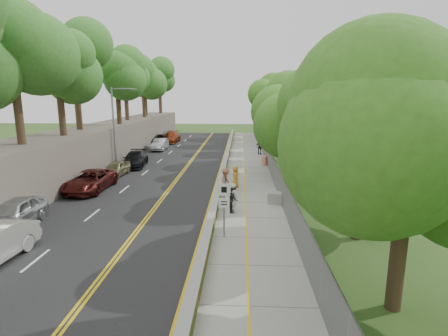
# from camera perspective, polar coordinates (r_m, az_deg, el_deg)

# --- Properties ---
(ground) EXTENTS (140.00, 140.00, 0.00)m
(ground) POSITION_cam_1_polar(r_m,az_deg,el_deg) (21.29, -2.44, -8.10)
(ground) COLOR #33511E
(ground) RESTS_ON ground
(road) EXTENTS (11.20, 66.00, 0.04)m
(road) POSITION_cam_1_polar(r_m,az_deg,el_deg) (36.40, -8.76, 0.22)
(road) COLOR black
(road) RESTS_ON ground
(sidewalk) EXTENTS (4.20, 66.00, 0.05)m
(sidewalk) POSITION_cam_1_polar(r_m,az_deg,el_deg) (35.67, 3.85, 0.10)
(sidewalk) COLOR gray
(sidewalk) RESTS_ON ground
(jersey_barrier) EXTENTS (0.42, 66.00, 0.60)m
(jersey_barrier) POSITION_cam_1_polar(r_m,az_deg,el_deg) (35.65, 0.16, 0.57)
(jersey_barrier) COLOR #C9D218
(jersey_barrier) RESTS_ON ground
(rock_embankment) EXTENTS (5.00, 66.00, 4.00)m
(rock_embankment) POSITION_cam_1_polar(r_m,az_deg,el_deg) (38.52, -20.76, 3.21)
(rock_embankment) COLOR #595147
(rock_embankment) RESTS_ON ground
(chainlink_fence) EXTENTS (0.04, 66.00, 2.00)m
(chainlink_fence) POSITION_cam_1_polar(r_m,az_deg,el_deg) (35.59, 7.25, 1.61)
(chainlink_fence) COLOR slate
(chainlink_fence) RESTS_ON ground
(trees_embankment) EXTENTS (6.40, 66.00, 13.00)m
(trees_embankment) POSITION_cam_1_polar(r_m,az_deg,el_deg) (38.10, -21.01, 15.96)
(trees_embankment) COLOR #41842E
(trees_embankment) RESTS_ON rock_embankment
(trees_fenceside) EXTENTS (7.00, 66.00, 14.00)m
(trees_fenceside) POSITION_cam_1_polar(r_m,az_deg,el_deg) (35.30, 11.39, 11.18)
(trees_fenceside) COLOR #488827
(trees_fenceside) RESTS_ON ground
(streetlight) EXTENTS (2.52, 0.22, 8.00)m
(streetlight) POSITION_cam_1_polar(r_m,az_deg,el_deg) (36.20, -17.25, 7.16)
(streetlight) COLOR gray
(streetlight) RESTS_ON ground
(signpost) EXTENTS (0.62, 0.09, 3.10)m
(signpost) POSITION_cam_1_polar(r_m,az_deg,el_deg) (17.74, 0.01, -5.52)
(signpost) COLOR gray
(signpost) RESTS_ON sidewalk
(construction_barrel) EXTENTS (0.60, 0.60, 0.99)m
(construction_barrel) POSITION_cam_1_polar(r_m,az_deg,el_deg) (36.62, 6.57, 1.19)
(construction_barrel) COLOR #EF4812
(construction_barrel) RESTS_ON sidewalk
(concrete_block) EXTENTS (1.21, 0.98, 0.74)m
(concrete_block) POSITION_cam_1_polar(r_m,az_deg,el_deg) (24.04, 8.52, -4.82)
(concrete_block) COLOR gray
(concrete_block) RESTS_ON sidewalk
(car_0) EXTENTS (2.14, 4.88, 1.64)m
(car_0) POSITION_cam_1_polar(r_m,az_deg,el_deg) (22.54, -31.17, -6.41)
(car_0) COLOR #A8A8AE
(car_0) RESTS_ON road
(car_2) EXTENTS (2.66, 5.60, 1.55)m
(car_2) POSITION_cam_1_polar(r_m,az_deg,el_deg) (28.68, -21.02, -1.95)
(car_2) COLOR #571917
(car_2) RESTS_ON road
(car_3) EXTENTS (2.63, 5.41, 1.52)m
(car_3) POSITION_cam_1_polar(r_m,az_deg,el_deg) (36.98, -14.33, 1.40)
(car_3) COLOR black
(car_3) RESTS_ON road
(car_4) EXTENTS (1.88, 4.06, 1.35)m
(car_4) POSITION_cam_1_polar(r_m,az_deg,el_deg) (33.22, -17.21, -0.07)
(car_4) COLOR #968C66
(car_4) RESTS_ON road
(car_5) EXTENTS (1.65, 4.62, 1.52)m
(car_5) POSITION_cam_1_polar(r_m,az_deg,el_deg) (47.58, -10.44, 3.82)
(car_5) COLOR #A7A9AF
(car_5) RESTS_ON road
(car_6) EXTENTS (2.61, 5.32, 1.45)m
(car_6) POSITION_cam_1_polar(r_m,az_deg,el_deg) (53.11, -10.31, 4.61)
(car_6) COLOR black
(car_6) RESTS_ON road
(car_7) EXTENTS (2.35, 5.66, 1.64)m
(car_7) POSITION_cam_1_polar(r_m,az_deg,el_deg) (54.86, -8.66, 4.99)
(car_7) COLOR maroon
(car_7) RESTS_ON road
(car_8) EXTENTS (2.10, 4.55, 1.51)m
(car_8) POSITION_cam_1_polar(r_m,az_deg,el_deg) (58.79, -9.25, 5.36)
(car_8) COLOR silver
(car_8) RESTS_ON road
(painter_0) EXTENTS (0.74, 0.96, 1.74)m
(painter_0) POSITION_cam_1_polar(r_m,az_deg,el_deg) (27.71, 1.87, -1.40)
(painter_0) COLOR orange
(painter_0) RESTS_ON sidewalk
(painter_1) EXTENTS (0.68, 0.80, 1.85)m
(painter_1) POSITION_cam_1_polar(r_m,az_deg,el_deg) (21.85, 1.58, -4.88)
(painter_1) COLOR silver
(painter_1) RESTS_ON sidewalk
(painter_2) EXTENTS (0.70, 0.86, 1.64)m
(painter_2) POSITION_cam_1_polar(r_m,az_deg,el_deg) (21.88, 1.58, -5.14)
(painter_2) COLOR black
(painter_2) RESTS_ON sidewalk
(painter_3) EXTENTS (0.98, 1.34, 1.87)m
(painter_3) POSITION_cam_1_polar(r_m,az_deg,el_deg) (26.16, 0.27, -2.04)
(painter_3) COLOR #965539
(painter_3) RESTS_ON sidewalk
(person_far) EXTENTS (1.20, 0.87, 1.90)m
(person_far) POSITION_cam_1_polar(r_m,az_deg,el_deg) (43.32, 5.88, 3.45)
(person_far) COLOR black
(person_far) RESTS_ON sidewalk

